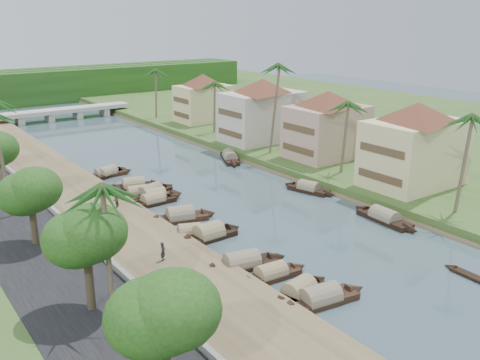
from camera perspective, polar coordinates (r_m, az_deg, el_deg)
ground at (r=57.88m, az=4.56°, el=-4.44°), size 220.00×220.00×0.00m
left_bank at (r=67.12m, az=-17.41°, el=-1.75°), size 10.00×180.00×0.80m
right_bank at (r=83.97m, az=5.73°, el=2.86°), size 16.00×180.00×1.20m
retaining_wall at (r=65.76m, az=-20.93°, el=-1.62°), size 0.40×180.00×1.10m
far_right_fill at (r=111.43m, az=20.27°, el=5.43°), size 60.00×220.00×1.15m
treeline at (r=146.20m, az=-21.85°, el=9.21°), size 120.00×14.00×8.00m
bridge at (r=119.80m, az=-18.32°, el=6.94°), size 28.00×4.00×2.40m
building_near at (r=68.18m, az=18.14°, el=3.71°), size 14.85×14.85×10.20m
building_mid at (r=79.16m, az=9.26°, el=5.94°), size 14.11×14.11×9.70m
building_far at (r=88.78m, az=2.41°, el=7.53°), size 15.59×15.59×10.20m
building_distant at (r=105.65m, az=-3.93°, el=8.78°), size 12.62×12.62×9.20m
sampan_0 at (r=42.48m, az=8.55°, el=-12.44°), size 8.90×2.88×2.29m
sampan_1 at (r=43.27m, az=6.32°, el=-11.76°), size 7.56×3.02×2.20m
sampan_2 at (r=45.66m, az=3.33°, el=-10.04°), size 7.55×2.01×2.00m
sampan_3 at (r=47.38m, az=0.21°, el=-8.94°), size 8.97×3.59×2.35m
sampan_4 at (r=54.01m, az=-5.37°, el=-5.62°), size 6.63×3.74×1.92m
sampan_5 at (r=53.33m, az=-3.35°, el=-5.86°), size 7.97×2.39×2.49m
sampan_6 at (r=58.17m, az=-6.39°, el=-3.93°), size 8.48×3.88×2.44m
sampan_7 at (r=63.44m, az=-9.26°, el=-2.24°), size 7.63×1.93×2.04m
sampan_8 at (r=64.72m, az=-9.09°, el=-1.83°), size 7.38×2.52×2.24m
sampan_9 at (r=66.48m, az=-9.53°, el=-1.34°), size 8.56×4.38×2.16m
sampan_10 at (r=66.49m, az=-10.83°, el=-1.42°), size 7.29×3.07×2.00m
sampan_11 at (r=69.53m, az=-11.29°, el=-0.61°), size 8.09×3.75×2.27m
sampan_12 at (r=75.53m, az=-14.13°, el=0.62°), size 8.08×1.81×1.95m
sampan_13 at (r=75.66m, az=-13.95°, el=0.67°), size 7.56×4.37×2.09m
sampan_14 at (r=59.58m, az=15.16°, el=-3.93°), size 2.23×9.24×2.21m
sampan_15 at (r=67.60m, az=7.35°, el=-0.93°), size 3.51×7.73×2.06m
sampan_16 at (r=81.64m, az=-1.08°, el=2.39°), size 5.57×9.33×2.30m
canoe_0 at (r=49.66m, az=24.00°, el=-9.67°), size 1.19×6.67×0.88m
canoe_1 at (r=48.91m, az=2.07°, el=-8.48°), size 5.12×2.21×0.82m
canoe_2 at (r=67.06m, az=-8.86°, el=-1.43°), size 5.84×4.01×0.91m
palm_0 at (r=59.17m, az=23.14°, el=5.98°), size 3.20×3.20×11.76m
palm_1 at (r=70.72m, az=11.19°, el=7.86°), size 3.20×3.20×10.76m
palm_2 at (r=79.53m, az=3.54°, el=11.86°), size 3.20×3.20×14.61m
palm_3 at (r=94.68m, az=-2.82°, el=10.17°), size 3.20×3.20×10.26m
palm_4 at (r=35.80m, az=-14.35°, el=-1.07°), size 3.20×3.20×10.76m
palm_7 at (r=109.65m, az=-9.12°, el=11.36°), size 3.20×3.20×11.10m
tree_0 at (r=28.84m, az=-8.19°, el=-13.97°), size 5.07×5.07×7.22m
tree_1 at (r=37.96m, az=-16.17°, el=-5.82°), size 4.81×4.81×7.56m
tree_2 at (r=50.76m, az=-21.51°, el=-1.20°), size 4.74×4.74×6.94m
tree_6 at (r=94.61m, az=3.46°, el=8.37°), size 4.73×4.73×7.66m
person_near at (r=47.26m, az=-8.21°, el=-7.54°), size 0.74×0.72×1.71m
person_far at (r=60.86m, az=-13.15°, el=-2.08°), size 1.06×1.04×1.72m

